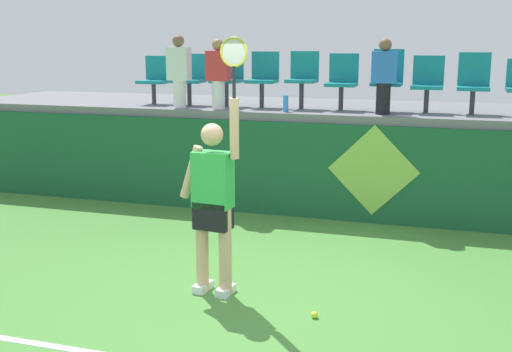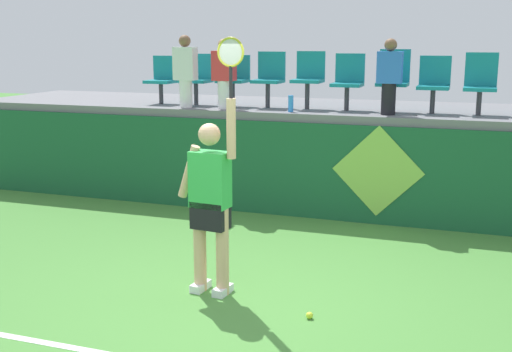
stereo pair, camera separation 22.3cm
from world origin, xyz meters
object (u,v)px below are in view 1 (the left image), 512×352
(stadium_chair_0, at_px, (155,77))
(stadium_chair_8, at_px, (474,81))
(stadium_chair_6, at_px, (387,77))
(spectator_0, at_px, (384,75))
(stadium_chair_3, at_px, (263,76))
(stadium_chair_5, at_px, (342,79))
(tennis_player, at_px, (213,199))
(stadium_chair_2, at_px, (228,77))
(stadium_chair_4, at_px, (303,76))
(stadium_chair_7, at_px, (428,82))
(spectator_2, at_px, (218,73))
(spectator_1, at_px, (179,70))
(water_bottle, at_px, (286,104))
(tennis_ball, at_px, (314,315))
(stadium_chair_1, at_px, (191,77))

(stadium_chair_0, relative_size, stadium_chair_8, 0.90)
(stadium_chair_6, bearing_deg, spectator_0, -90.00)
(stadium_chair_3, relative_size, stadium_chair_5, 1.02)
(tennis_player, bearing_deg, spectator_0, 70.04)
(tennis_player, bearing_deg, stadium_chair_8, 57.61)
(stadium_chair_2, height_order, stadium_chair_8, stadium_chair_8)
(stadium_chair_2, xyz_separation_m, spectator_0, (2.48, -0.42, 0.09))
(stadium_chair_4, distance_m, stadium_chair_5, 0.61)
(stadium_chair_4, xyz_separation_m, spectator_0, (1.27, -0.42, 0.05))
(tennis_player, relative_size, stadium_chair_8, 2.98)
(stadium_chair_7, bearing_deg, spectator_0, -143.61)
(stadium_chair_8, bearing_deg, stadium_chair_3, -179.89)
(stadium_chair_0, bearing_deg, stadium_chair_6, 0.12)
(stadium_chair_4, height_order, spectator_2, spectator_2)
(stadium_chair_2, relative_size, stadium_chair_7, 0.98)
(spectator_1, bearing_deg, tennis_player, -61.19)
(water_bottle, distance_m, stadium_chair_3, 0.82)
(water_bottle, bearing_deg, stadium_chair_4, 77.19)
(tennis_ball, distance_m, stadium_chair_0, 5.81)
(tennis_player, relative_size, spectator_2, 2.45)
(tennis_ball, distance_m, spectator_1, 5.16)
(stadium_chair_0, height_order, stadium_chair_6, stadium_chair_6)
(water_bottle, xyz_separation_m, stadium_chair_6, (1.39, 0.54, 0.37))
(tennis_ball, distance_m, water_bottle, 4.13)
(stadium_chair_3, height_order, stadium_chair_8, stadium_chair_8)
(water_bottle, bearing_deg, stadium_chair_1, 162.63)
(stadium_chair_5, bearing_deg, spectator_1, -169.43)
(tennis_ball, bearing_deg, stadium_chair_7, 80.26)
(stadium_chair_3, bearing_deg, stadium_chair_6, 0.15)
(water_bottle, height_order, stadium_chair_5, stadium_chair_5)
(tennis_ball, bearing_deg, stadium_chair_4, 105.24)
(water_bottle, height_order, spectator_2, spectator_2)
(stadium_chair_2, bearing_deg, stadium_chair_8, 0.18)
(water_bottle, relative_size, spectator_2, 0.23)
(water_bottle, relative_size, stadium_chair_7, 0.30)
(stadium_chair_2, bearing_deg, stadium_chair_6, 0.24)
(stadium_chair_1, distance_m, stadium_chair_5, 2.45)
(stadium_chair_5, bearing_deg, stadium_chair_7, -0.05)
(stadium_chair_7, distance_m, spectator_1, 3.71)
(stadium_chair_2, xyz_separation_m, stadium_chair_8, (3.68, 0.01, 0.00))
(stadium_chair_2, distance_m, spectator_1, 0.78)
(stadium_chair_8, bearing_deg, spectator_2, -173.25)
(stadium_chair_0, height_order, stadium_chair_1, stadium_chair_1)
(water_bottle, distance_m, stadium_chair_1, 1.83)
(stadium_chair_6, bearing_deg, stadium_chair_5, -179.66)
(stadium_chair_4, xyz_separation_m, stadium_chair_6, (1.27, 0.01, 0.00))
(spectator_0, bearing_deg, stadium_chair_7, 36.39)
(tennis_player, height_order, tennis_ball, tennis_player)
(stadium_chair_3, xyz_separation_m, stadium_chair_6, (1.89, 0.00, 0.02))
(stadium_chair_1, relative_size, stadium_chair_3, 0.95)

